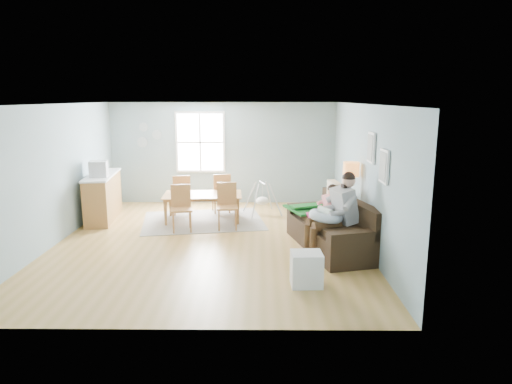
{
  "coord_description": "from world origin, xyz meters",
  "views": [
    {
      "loc": [
        1.01,
        -8.68,
        2.82
      ],
      "look_at": [
        0.92,
        0.09,
        1.0
      ],
      "focal_mm": 32.0,
      "sensor_mm": 36.0,
      "label": 1
    }
  ],
  "objects_px": {
    "sofa": "(334,231)",
    "chair_ne": "(221,190)",
    "chair_sw": "(181,205)",
    "monitor": "(98,169)",
    "father": "(335,211)",
    "dining_table": "(203,208)",
    "storage_cube": "(306,269)",
    "chair_nw": "(181,192)",
    "chair_se": "(227,202)",
    "counter": "(103,196)",
    "baby_swing": "(262,200)",
    "floor_lamp": "(351,176)",
    "toddler": "(326,205)"
  },
  "relations": [
    {
      "from": "sofa",
      "to": "storage_cube",
      "type": "height_order",
      "value": "sofa"
    },
    {
      "from": "floor_lamp",
      "to": "chair_ne",
      "type": "relative_size",
      "value": 1.58
    },
    {
      "from": "sofa",
      "to": "storage_cube",
      "type": "bearing_deg",
      "value": -112.04
    },
    {
      "from": "storage_cube",
      "to": "baby_swing",
      "type": "bearing_deg",
      "value": 98.56
    },
    {
      "from": "chair_nw",
      "to": "chair_ne",
      "type": "distance_m",
      "value": 0.98
    },
    {
      "from": "father",
      "to": "counter",
      "type": "xyz_separation_m",
      "value": [
        -5.05,
        2.49,
        -0.28
      ]
    },
    {
      "from": "baby_swing",
      "to": "sofa",
      "type": "bearing_deg",
      "value": -62.01
    },
    {
      "from": "father",
      "to": "dining_table",
      "type": "relative_size",
      "value": 0.85
    },
    {
      "from": "chair_se",
      "to": "chair_nw",
      "type": "xyz_separation_m",
      "value": [
        -1.2,
        1.15,
        -0.01
      ]
    },
    {
      "from": "sofa",
      "to": "floor_lamp",
      "type": "xyz_separation_m",
      "value": [
        0.39,
        0.6,
        0.96
      ]
    },
    {
      "from": "sofa",
      "to": "chair_se",
      "type": "bearing_deg",
      "value": 147.44
    },
    {
      "from": "chair_sw",
      "to": "monitor",
      "type": "height_order",
      "value": "monitor"
    },
    {
      "from": "chair_nw",
      "to": "chair_ne",
      "type": "xyz_separation_m",
      "value": [
        0.96,
        0.17,
        0.01
      ]
    },
    {
      "from": "father",
      "to": "chair_ne",
      "type": "distance_m",
      "value": 3.83
    },
    {
      "from": "father",
      "to": "baby_swing",
      "type": "relative_size",
      "value": 1.55
    },
    {
      "from": "counter",
      "to": "baby_swing",
      "type": "relative_size",
      "value": 1.99
    },
    {
      "from": "chair_ne",
      "to": "chair_nw",
      "type": "bearing_deg",
      "value": -170.04
    },
    {
      "from": "toddler",
      "to": "chair_se",
      "type": "distance_m",
      "value": 2.32
    },
    {
      "from": "chair_sw",
      "to": "chair_se",
      "type": "xyz_separation_m",
      "value": [
        0.98,
        0.17,
        0.01
      ]
    },
    {
      "from": "storage_cube",
      "to": "baby_swing",
      "type": "distance_m",
      "value": 4.35
    },
    {
      "from": "monitor",
      "to": "sofa",
      "type": "bearing_deg",
      "value": -19.3
    },
    {
      "from": "chair_sw",
      "to": "counter",
      "type": "distance_m",
      "value": 2.21
    },
    {
      "from": "chair_sw",
      "to": "monitor",
      "type": "bearing_deg",
      "value": 163.38
    },
    {
      "from": "father",
      "to": "storage_cube",
      "type": "distance_m",
      "value": 1.63
    },
    {
      "from": "storage_cube",
      "to": "chair_ne",
      "type": "relative_size",
      "value": 0.52
    },
    {
      "from": "monitor",
      "to": "storage_cube",
      "type": "bearing_deg",
      "value": -39.04
    },
    {
      "from": "toddler",
      "to": "chair_nw",
      "type": "bearing_deg",
      "value": 143.96
    },
    {
      "from": "dining_table",
      "to": "baby_swing",
      "type": "distance_m",
      "value": 1.52
    },
    {
      "from": "father",
      "to": "counter",
      "type": "distance_m",
      "value": 5.64
    },
    {
      "from": "floor_lamp",
      "to": "chair_ne",
      "type": "xyz_separation_m",
      "value": [
        -2.76,
        2.08,
        -0.73
      ]
    },
    {
      "from": "father",
      "to": "sofa",
      "type": "bearing_deg",
      "value": 80.77
    },
    {
      "from": "floor_lamp",
      "to": "counter",
      "type": "distance_m",
      "value": 5.76
    },
    {
      "from": "father",
      "to": "chair_se",
      "type": "relative_size",
      "value": 1.53
    },
    {
      "from": "father",
      "to": "chair_ne",
      "type": "bearing_deg",
      "value": 127.13
    },
    {
      "from": "chair_sw",
      "to": "storage_cube",
      "type": "bearing_deg",
      "value": -50.78
    },
    {
      "from": "chair_nw",
      "to": "monitor",
      "type": "bearing_deg",
      "value": -156.48
    },
    {
      "from": "sofa",
      "to": "chair_ne",
      "type": "distance_m",
      "value": 3.59
    },
    {
      "from": "dining_table",
      "to": "counter",
      "type": "relative_size",
      "value": 0.91
    },
    {
      "from": "storage_cube",
      "to": "chair_ne",
      "type": "bearing_deg",
      "value": 110.49
    },
    {
      "from": "dining_table",
      "to": "baby_swing",
      "type": "xyz_separation_m",
      "value": [
        1.38,
        0.62,
        0.05
      ]
    },
    {
      "from": "father",
      "to": "monitor",
      "type": "relative_size",
      "value": 3.54
    },
    {
      "from": "chair_sw",
      "to": "chair_se",
      "type": "height_order",
      "value": "chair_se"
    },
    {
      "from": "dining_table",
      "to": "monitor",
      "type": "relative_size",
      "value": 4.15
    },
    {
      "from": "father",
      "to": "chair_sw",
      "type": "distance_m",
      "value": 3.43
    },
    {
      "from": "sofa",
      "to": "counter",
      "type": "relative_size",
      "value": 1.28
    },
    {
      "from": "dining_table",
      "to": "storage_cube",
      "type": "bearing_deg",
      "value": -64.73
    },
    {
      "from": "counter",
      "to": "floor_lamp",
      "type": "bearing_deg",
      "value": -15.51
    },
    {
      "from": "sofa",
      "to": "chair_nw",
      "type": "bearing_deg",
      "value": 142.93
    },
    {
      "from": "toddler",
      "to": "storage_cube",
      "type": "xyz_separation_m",
      "value": [
        -0.57,
        -1.95,
        -0.55
      ]
    },
    {
      "from": "chair_se",
      "to": "chair_ne",
      "type": "relative_size",
      "value": 1.01
    }
  ]
}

